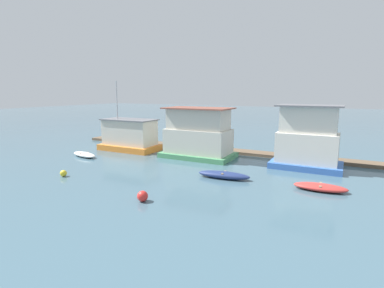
% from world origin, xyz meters
% --- Properties ---
extents(ground_plane, '(200.00, 200.00, 0.00)m').
position_xyz_m(ground_plane, '(0.00, 0.00, 0.00)').
color(ground_plane, '#426070').
extents(dock_walkway, '(33.80, 1.81, 0.30)m').
position_xyz_m(dock_walkway, '(0.00, 3.41, 0.15)').
color(dock_walkway, brown).
rests_on(dock_walkway, ground_plane).
extents(houseboat_orange, '(6.51, 3.53, 7.51)m').
position_xyz_m(houseboat_orange, '(-8.04, -0.48, 1.61)').
color(houseboat_orange, orange).
rests_on(houseboat_orange, ground_plane).
extents(houseboat_green, '(6.96, 4.08, 4.88)m').
position_xyz_m(houseboat_green, '(0.33, -0.31, 2.24)').
color(houseboat_green, '#4C9360').
rests_on(houseboat_green, ground_plane).
extents(houseboat_blue, '(5.71, 3.57, 5.31)m').
position_xyz_m(houseboat_blue, '(10.30, 0.21, 2.38)').
color(houseboat_blue, '#3866B7').
rests_on(houseboat_blue, ground_plane).
extents(dinghy_white, '(3.53, 1.81, 0.45)m').
position_xyz_m(dinghy_white, '(-9.79, -5.40, 0.23)').
color(dinghy_white, white).
rests_on(dinghy_white, ground_plane).
extents(dinghy_navy, '(4.03, 1.47, 0.53)m').
position_xyz_m(dinghy_navy, '(5.28, -5.99, 0.27)').
color(dinghy_navy, navy).
rests_on(dinghy_navy, ground_plane).
extents(dinghy_red, '(3.40, 1.47, 0.46)m').
position_xyz_m(dinghy_red, '(11.92, -5.64, 0.23)').
color(dinghy_red, red).
rests_on(dinghy_red, ground_plane).
extents(buoy_yellow, '(0.50, 0.50, 0.50)m').
position_xyz_m(buoy_yellow, '(-5.77, -11.18, 0.25)').
color(buoy_yellow, yellow).
rests_on(buoy_yellow, ground_plane).
extents(buoy_red, '(0.65, 0.65, 0.65)m').
position_xyz_m(buoy_red, '(2.78, -12.64, 0.32)').
color(buoy_red, red).
rests_on(buoy_red, ground_plane).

